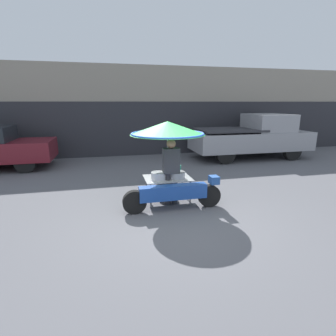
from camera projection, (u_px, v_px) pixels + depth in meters
ground_plane at (176, 217)px, 5.60m from camera, size 36.00×36.00×0.00m
shopfront_building at (134, 111)px, 12.59m from camera, size 28.00×2.06×3.96m
vendor_motorcycle_cart at (169, 142)px, 6.05m from camera, size 2.26×1.74×1.95m
vendor_person at (171, 169)px, 6.09m from camera, size 0.38×0.22×1.56m
pickup_truck at (253, 137)px, 11.33m from camera, size 5.05×1.95×1.88m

